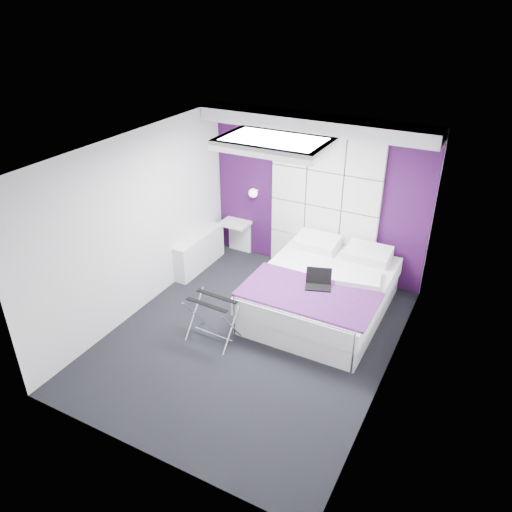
{
  "coord_description": "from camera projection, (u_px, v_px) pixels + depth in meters",
  "views": [
    {
      "loc": [
        2.6,
        -4.81,
        4.24
      ],
      "look_at": [
        -0.12,
        0.35,
        1.07
      ],
      "focal_mm": 35.0,
      "sensor_mm": 36.0,
      "label": 1
    }
  ],
  "objects": [
    {
      "name": "wall_left",
      "position": [
        138.0,
        225.0,
        6.95
      ],
      "size": [
        0.0,
        4.4,
        4.4
      ],
      "primitive_type": "plane",
      "rotation": [
        1.57,
        0.0,
        1.57
      ],
      "color": "white",
      "rests_on": "floor"
    },
    {
      "name": "ceiling",
      "position": [
        251.0,
        152.0,
        5.59
      ],
      "size": [
        4.4,
        4.4,
        0.0
      ],
      "primitive_type": "plane",
      "rotation": [
        3.14,
        0.0,
        0.0
      ],
      "color": "white",
      "rests_on": "wall_back"
    },
    {
      "name": "wall_lamp",
      "position": [
        254.0,
        192.0,
        8.28
      ],
      "size": [
        0.15,
        0.15,
        0.15
      ],
      "primitive_type": "sphere",
      "color": "white",
      "rests_on": "wall_back"
    },
    {
      "name": "bed",
      "position": [
        322.0,
        292.0,
        7.23
      ],
      "size": [
        1.82,
        2.2,
        0.77
      ],
      "color": "white",
      "rests_on": "floor"
    },
    {
      "name": "wall_right",
      "position": [
        395.0,
        290.0,
        5.47
      ],
      "size": [
        0.0,
        4.4,
        4.4
      ],
      "primitive_type": "plane",
      "rotation": [
        1.57,
        0.0,
        -1.57
      ],
      "color": "white",
      "rests_on": "floor"
    },
    {
      "name": "headboard",
      "position": [
        324.0,
        207.0,
        7.87
      ],
      "size": [
        1.8,
        0.08,
        2.3
      ],
      "primitive_type": null,
      "color": "silver",
      "rests_on": "wall_back"
    },
    {
      "name": "laptop",
      "position": [
        320.0,
        282.0,
        6.8
      ],
      "size": [
        0.35,
        0.25,
        0.25
      ],
      "rotation": [
        0.0,
        0.0,
        0.33
      ],
      "color": "black",
      "rests_on": "bed"
    },
    {
      "name": "radiator",
      "position": [
        200.0,
        252.0,
        8.39
      ],
      "size": [
        0.22,
        1.2,
        0.6
      ],
      "primitive_type": "cube",
      "color": "white",
      "rests_on": "floor"
    },
    {
      "name": "skylight",
      "position": [
        274.0,
        143.0,
        6.08
      ],
      "size": [
        1.36,
        0.86,
        0.12
      ],
      "primitive_type": null,
      "color": "white",
      "rests_on": "ceiling"
    },
    {
      "name": "nightstand",
      "position": [
        236.0,
        223.0,
        8.69
      ],
      "size": [
        0.49,
        0.38,
        0.05
      ],
      "primitive_type": "cube",
      "color": "white",
      "rests_on": "wall_back"
    },
    {
      "name": "floor",
      "position": [
        252.0,
        337.0,
        6.83
      ],
      "size": [
        4.4,
        4.4,
        0.0
      ],
      "primitive_type": "plane",
      "color": "black",
      "rests_on": "ground"
    },
    {
      "name": "luggage_rack",
      "position": [
        213.0,
        319.0,
        6.67
      ],
      "size": [
        0.63,
        0.46,
        0.62
      ],
      "rotation": [
        0.0,
        0.0,
        -0.04
      ],
      "color": "silver",
      "rests_on": "floor"
    },
    {
      "name": "accent_wall",
      "position": [
        316.0,
        196.0,
        7.91
      ],
      "size": [
        3.58,
        0.02,
        2.58
      ],
      "primitive_type": "cube",
      "color": "#360E3F",
      "rests_on": "wall_back"
    },
    {
      "name": "soffit",
      "position": [
        315.0,
        123.0,
        7.15
      ],
      "size": [
        3.58,
        0.5,
        0.2
      ],
      "primitive_type": "cube",
      "color": "white",
      "rests_on": "wall_back"
    },
    {
      "name": "wall_back",
      "position": [
        317.0,
        196.0,
        7.92
      ],
      "size": [
        3.6,
        0.0,
        3.6
      ],
      "primitive_type": "plane",
      "rotation": [
        1.57,
        0.0,
        0.0
      ],
      "color": "white",
      "rests_on": "floor"
    }
  ]
}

